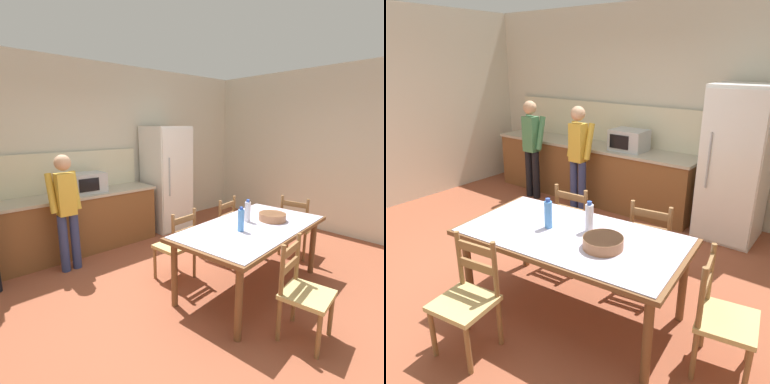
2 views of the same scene
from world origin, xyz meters
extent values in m
plane|color=brown|center=(0.00, 0.00, 0.00)|extent=(8.32, 8.32, 0.00)
cube|color=beige|center=(0.00, 2.66, 1.45)|extent=(6.52, 0.12, 2.90)
cube|color=beige|center=(3.26, 0.00, 1.45)|extent=(0.12, 5.20, 2.90)
cube|color=brown|center=(-1.01, 2.23, 0.43)|extent=(3.42, 0.62, 0.86)
cube|color=#B2A893|center=(-1.01, 2.23, 0.88)|extent=(3.46, 0.66, 0.04)
cube|color=beige|center=(-1.01, 2.54, 1.20)|extent=(3.42, 0.03, 0.60)
cube|color=white|center=(1.18, 2.20, 0.94)|extent=(0.71, 0.68, 1.89)
cube|color=white|center=(1.18, 1.85, 0.94)|extent=(0.68, 0.02, 1.81)
cylinder|color=#A5AAB2|center=(0.96, 1.83, 1.04)|extent=(0.02, 0.02, 0.66)
cube|color=#B2B7BC|center=(-0.32, 2.21, 1.05)|extent=(0.50, 0.38, 0.30)
cube|color=black|center=(-0.37, 2.01, 1.05)|extent=(0.30, 0.01, 0.19)
cylinder|color=brown|center=(-0.26, -0.70, 0.36)|extent=(0.07, 0.07, 0.72)
cylinder|color=brown|center=(1.45, -0.52, 0.36)|extent=(0.07, 0.07, 0.72)
cylinder|color=brown|center=(-0.34, 0.10, 0.36)|extent=(0.07, 0.07, 0.72)
cylinder|color=brown|center=(1.37, 0.27, 0.36)|extent=(0.07, 0.07, 0.72)
cube|color=brown|center=(0.56, -0.21, 0.74)|extent=(2.01, 1.19, 0.04)
cube|color=#B7B2CC|center=(0.56, -0.21, 0.77)|extent=(1.93, 1.14, 0.01)
cylinder|color=#4C8ED6|center=(0.32, -0.24, 0.89)|extent=(0.07, 0.07, 0.24)
cylinder|color=#2D51B2|center=(0.32, -0.24, 1.03)|extent=(0.04, 0.04, 0.03)
cylinder|color=silver|center=(0.64, -0.08, 0.89)|extent=(0.07, 0.07, 0.24)
cylinder|color=#2D51B2|center=(0.64, -0.08, 1.03)|extent=(0.04, 0.04, 0.03)
cylinder|color=#9E6642|center=(0.90, -0.25, 0.82)|extent=(0.32, 0.32, 0.09)
cylinder|color=#9E6642|center=(0.90, -0.25, 0.85)|extent=(0.31, 0.31, 0.02)
cylinder|color=olive|center=(2.04, -0.23, 0.21)|extent=(0.04, 0.04, 0.41)
cylinder|color=olive|center=(1.98, 0.13, 0.21)|extent=(0.04, 0.04, 0.41)
cylinder|color=olive|center=(1.71, -0.29, 0.21)|extent=(0.04, 0.04, 0.41)
cylinder|color=olive|center=(1.64, 0.07, 0.21)|extent=(0.04, 0.04, 0.41)
cube|color=tan|center=(1.84, -0.08, 0.43)|extent=(0.47, 0.48, 0.04)
cylinder|color=olive|center=(1.71, -0.29, 0.68)|extent=(0.04, 0.04, 0.46)
cylinder|color=olive|center=(1.64, 0.07, 0.68)|extent=(0.04, 0.04, 0.46)
cube|color=olive|center=(1.67, -0.11, 0.81)|extent=(0.09, 0.36, 0.07)
cube|color=olive|center=(1.67, -0.11, 0.66)|extent=(0.09, 0.36, 0.07)
cylinder|color=olive|center=(1.06, 0.85, 0.21)|extent=(0.04, 0.04, 0.41)
cylinder|color=olive|center=(0.70, 0.80, 0.21)|extent=(0.04, 0.04, 0.41)
cylinder|color=olive|center=(1.11, 0.52, 0.21)|extent=(0.04, 0.04, 0.41)
cylinder|color=olive|center=(0.75, 0.46, 0.21)|extent=(0.04, 0.04, 0.41)
cube|color=tan|center=(0.90, 0.66, 0.43)|extent=(0.48, 0.46, 0.04)
cylinder|color=olive|center=(1.11, 0.52, 0.68)|extent=(0.04, 0.04, 0.46)
cylinder|color=olive|center=(0.75, 0.46, 0.68)|extent=(0.04, 0.04, 0.46)
cube|color=olive|center=(0.93, 0.49, 0.81)|extent=(0.36, 0.08, 0.07)
cube|color=olive|center=(0.93, 0.49, 0.66)|extent=(0.36, 0.08, 0.07)
cylinder|color=olive|center=(0.06, -1.28, 0.21)|extent=(0.04, 0.04, 0.41)
cylinder|color=olive|center=(0.42, -1.22, 0.21)|extent=(0.04, 0.04, 0.41)
cylinder|color=olive|center=(0.01, -0.94, 0.21)|extent=(0.04, 0.04, 0.41)
cylinder|color=olive|center=(0.36, -0.88, 0.21)|extent=(0.04, 0.04, 0.41)
cube|color=tan|center=(0.21, -1.08, 0.43)|extent=(0.48, 0.46, 0.04)
cylinder|color=olive|center=(0.01, -0.94, 0.68)|extent=(0.04, 0.04, 0.46)
cylinder|color=olive|center=(0.36, -0.88, 0.68)|extent=(0.04, 0.04, 0.46)
cube|color=olive|center=(0.19, -0.91, 0.81)|extent=(0.36, 0.08, 0.07)
cube|color=olive|center=(0.19, -0.91, 0.66)|extent=(0.36, 0.08, 0.07)
cylinder|color=olive|center=(0.21, 0.75, 0.21)|extent=(0.04, 0.04, 0.41)
cylinder|color=olive|center=(-0.15, 0.72, 0.21)|extent=(0.04, 0.04, 0.41)
cylinder|color=olive|center=(0.24, 0.42, 0.21)|extent=(0.04, 0.04, 0.41)
cylinder|color=olive|center=(-0.12, 0.38, 0.21)|extent=(0.04, 0.04, 0.41)
cube|color=tan|center=(0.04, 0.57, 0.43)|extent=(0.45, 0.44, 0.04)
cylinder|color=olive|center=(0.24, 0.42, 0.68)|extent=(0.04, 0.04, 0.46)
cylinder|color=olive|center=(-0.12, 0.38, 0.68)|extent=(0.04, 0.04, 0.46)
cube|color=olive|center=(0.06, 0.40, 0.81)|extent=(0.36, 0.06, 0.07)
cube|color=olive|center=(0.06, 0.40, 0.66)|extent=(0.36, 0.06, 0.07)
cylinder|color=navy|center=(-0.91, 1.68, 0.38)|extent=(0.11, 0.11, 0.76)
cylinder|color=navy|center=(-0.76, 1.68, 0.38)|extent=(0.11, 0.11, 0.76)
cube|color=gold|center=(-0.84, 1.68, 1.03)|extent=(0.21, 0.18, 0.54)
sphere|color=tan|center=(-0.84, 1.68, 1.44)|extent=(0.20, 0.20, 0.20)
cylinder|color=gold|center=(-0.99, 1.74, 1.06)|extent=(0.09, 0.21, 0.51)
cylinder|color=gold|center=(-0.69, 1.74, 1.06)|extent=(0.09, 0.21, 0.51)
camera|label=1|loc=(-2.14, -2.16, 1.88)|focal=28.00mm
camera|label=2|loc=(2.33, -2.42, 2.17)|focal=35.00mm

